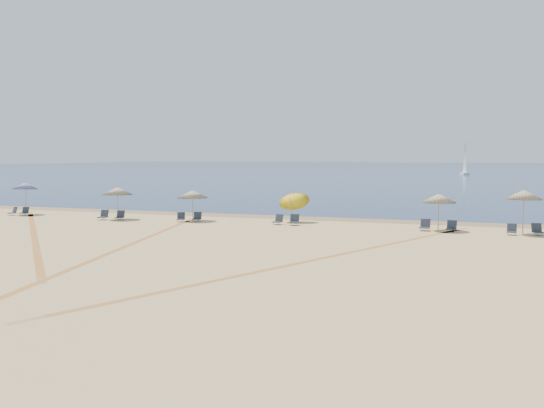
% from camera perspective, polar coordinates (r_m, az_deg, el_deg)
% --- Properties ---
extents(ground, '(160.00, 160.00, 0.00)m').
position_cam_1_polar(ground, '(22.37, -17.51, -7.25)').
color(ground, tan).
rests_on(ground, ground).
extents(ocean, '(500.00, 500.00, 0.00)m').
position_cam_1_polar(ocean, '(242.84, 16.40, 3.39)').
color(ocean, '#0C2151').
rests_on(ocean, ground).
extents(wet_sand, '(500.00, 500.00, 0.00)m').
position_cam_1_polar(wet_sand, '(43.74, 1.75, -1.29)').
color(wet_sand, olive).
rests_on(wet_sand, ground).
extents(umbrella_0, '(2.00, 2.02, 2.59)m').
position_cam_1_polar(umbrella_0, '(49.63, -22.85, 1.64)').
color(umbrella_0, gray).
rests_on(umbrella_0, ground).
extents(umbrella_1, '(2.18, 2.18, 2.39)m').
position_cam_1_polar(umbrella_1, '(43.72, -14.77, 1.24)').
color(umbrella_1, gray).
rests_on(umbrella_1, ground).
extents(umbrella_2, '(2.22, 2.22, 2.22)m').
position_cam_1_polar(umbrella_2, '(41.63, -7.71, 0.96)').
color(umbrella_2, gray).
rests_on(umbrella_2, ground).
extents(umbrella_3, '(2.13, 2.13, 2.45)m').
position_cam_1_polar(umbrella_3, '(40.39, 2.11, 0.59)').
color(umbrella_3, gray).
rests_on(umbrella_3, ground).
extents(umbrella_4, '(2.12, 2.12, 2.32)m').
position_cam_1_polar(umbrella_4, '(37.27, 15.89, 0.55)').
color(umbrella_4, gray).
rests_on(umbrella_4, ground).
extents(umbrella_5, '(2.12, 2.12, 2.65)m').
position_cam_1_polar(umbrella_5, '(37.08, 23.26, 0.84)').
color(umbrella_5, gray).
rests_on(umbrella_5, ground).
extents(chair_0, '(0.71, 0.76, 0.64)m').
position_cam_1_polar(chair_0, '(49.52, -23.81, -0.67)').
color(chair_0, '#1E252E').
rests_on(chair_0, ground).
extents(chair_1, '(0.62, 0.69, 0.63)m').
position_cam_1_polar(chair_1, '(49.08, -22.87, -0.69)').
color(chair_1, '#1E252E').
rests_on(chair_1, ground).
extents(chair_2, '(0.64, 0.73, 0.70)m').
position_cam_1_polar(chair_2, '(43.75, -16.03, -1.07)').
color(chair_2, '#1E252E').
rests_on(chair_2, ground).
extents(chair_3, '(0.68, 0.75, 0.67)m').
position_cam_1_polar(chair_3, '(43.27, -14.53, -1.12)').
color(chair_3, '#1E252E').
rests_on(chair_3, ground).
extents(chair_4, '(0.73, 0.78, 0.64)m').
position_cam_1_polar(chair_4, '(41.27, -8.83, -1.31)').
color(chair_4, '#1E252E').
rests_on(chair_4, ground).
extents(chair_5, '(0.68, 0.75, 0.66)m').
position_cam_1_polar(chair_5, '(41.22, -7.27, -1.29)').
color(chair_5, '#1E252E').
rests_on(chair_5, ground).
extents(chair_6, '(0.67, 0.75, 0.67)m').
position_cam_1_polar(chair_6, '(39.13, 0.61, -1.56)').
color(chair_6, '#1E252E').
rests_on(chair_6, ground).
extents(chair_7, '(0.67, 0.76, 0.72)m').
position_cam_1_polar(chair_7, '(38.74, 2.17, -1.60)').
color(chair_7, '#1E252E').
rests_on(chair_7, ground).
extents(chair_8, '(0.65, 0.74, 0.71)m').
position_cam_1_polar(chair_8, '(37.10, 14.62, -2.03)').
color(chair_8, '#1E252E').
rests_on(chair_8, ground).
extents(chair_9, '(0.65, 0.73, 0.69)m').
position_cam_1_polar(chair_9, '(36.89, 17.02, -2.13)').
color(chair_9, '#1E252E').
rests_on(chair_9, ground).
extents(chair_10, '(0.58, 0.67, 0.64)m').
position_cam_1_polar(chair_10, '(36.69, 22.24, -2.35)').
color(chair_10, '#1E252E').
rests_on(chair_10, ground).
extents(chair_11, '(0.73, 0.80, 0.69)m').
position_cam_1_polar(chair_11, '(37.04, 24.36, -2.32)').
color(chair_11, '#1E252E').
rests_on(chair_11, ground).
extents(sailboat_1, '(2.48, 5.41, 7.81)m').
position_cam_1_polar(sailboat_1, '(154.07, 18.19, 3.61)').
color(sailboat_1, white).
rests_on(sailboat_1, ocean).
extents(tire_tracks, '(56.80, 40.70, 0.00)m').
position_cam_1_polar(tire_tracks, '(31.36, -11.27, -3.74)').
color(tire_tracks, tan).
rests_on(tire_tracks, ground).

